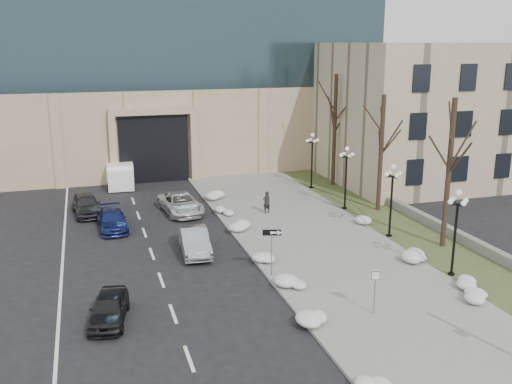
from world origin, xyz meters
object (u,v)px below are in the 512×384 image
(car_b, at_px, (194,241))
(pedestrian, at_px, (267,202))
(one_way_sign, at_px, (275,238))
(car_e, at_px, (87,204))
(lamppost_c, at_px, (346,169))
(lamppost_d, at_px, (312,153))
(car_d, at_px, (181,203))
(lamppost_b, at_px, (392,191))
(keep_sign, at_px, (375,283))
(car_a, at_px, (109,308))
(car_c, at_px, (112,220))
(box_truck, at_px, (120,173))
(lamppost_a, at_px, (456,221))

(car_b, bearing_deg, pedestrian, 47.57)
(one_way_sign, bearing_deg, car_e, 138.33)
(lamppost_c, distance_m, lamppost_d, 6.50)
(car_d, height_order, lamppost_b, lamppost_b)
(car_e, bearing_deg, keep_sign, -64.78)
(car_e, bearing_deg, car_a, -93.51)
(car_b, relative_size, car_e, 1.00)
(car_c, distance_m, lamppost_b, 18.24)
(one_way_sign, bearing_deg, pedestrian, 90.49)
(keep_sign, bearing_deg, lamppost_b, 70.99)
(car_c, relative_size, keep_sign, 1.97)
(car_d, relative_size, box_truck, 0.81)
(car_e, xyz_separation_m, lamppost_d, (18.30, 2.18, 2.31))
(car_c, height_order, lamppost_d, lamppost_d)
(car_a, height_order, box_truck, box_truck)
(lamppost_b, bearing_deg, pedestrian, 129.93)
(car_e, height_order, one_way_sign, one_way_sign)
(pedestrian, bearing_deg, car_e, -31.97)
(car_a, relative_size, lamppost_a, 0.80)
(car_c, bearing_deg, keep_sign, -59.51)
(car_b, bearing_deg, box_truck, 102.93)
(car_a, xyz_separation_m, car_e, (-0.68, 17.24, 0.11))
(box_truck, bearing_deg, keep_sign, -69.64)
(car_e, bearing_deg, car_d, -19.52)
(car_e, relative_size, keep_sign, 1.99)
(car_e, relative_size, lamppost_b, 0.94)
(car_a, bearing_deg, one_way_sign, 26.74)
(car_b, relative_size, pedestrian, 2.78)
(car_b, xyz_separation_m, lamppost_c, (12.36, 5.61, 2.34))
(keep_sign, distance_m, lamppost_a, 6.95)
(car_b, relative_size, keep_sign, 2.00)
(car_c, xyz_separation_m, car_d, (4.98, 2.39, 0.08))
(car_d, distance_m, keep_sign, 19.47)
(one_way_sign, relative_size, lamppost_d, 0.56)
(car_b, xyz_separation_m, lamppost_d, (12.36, 12.11, 2.34))
(car_b, xyz_separation_m, car_e, (-5.94, 9.93, 0.02))
(car_d, distance_m, pedestrian, 6.24)
(pedestrian, bearing_deg, box_truck, -67.81)
(car_b, height_order, car_d, car_b)
(box_truck, bearing_deg, car_d, -68.01)
(car_e, xyz_separation_m, one_way_sign, (9.26, -14.81, 1.46))
(car_b, height_order, car_e, car_e)
(lamppost_a, distance_m, lamppost_b, 6.50)
(pedestrian, bearing_deg, car_d, -35.37)
(one_way_sign, distance_m, lamppost_b, 9.92)
(car_d, bearing_deg, lamppost_d, 11.13)
(lamppost_b, bearing_deg, box_truck, 128.26)
(car_a, bearing_deg, car_e, 103.21)
(car_e, bearing_deg, lamppost_c, -19.07)
(car_b, distance_m, lamppost_a, 14.59)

